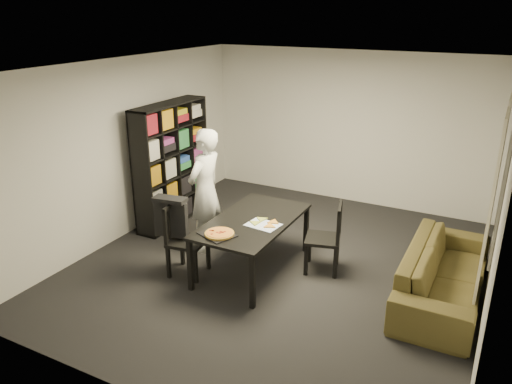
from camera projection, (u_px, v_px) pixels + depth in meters
The scene contains 16 objects.
room at pixel (282, 173), 6.22m from camera, with size 5.01×5.51×2.61m.
window_pane at pixel (506, 173), 5.58m from camera, with size 0.02×1.40×1.60m, color black.
window_frame at pixel (506, 173), 5.58m from camera, with size 0.03×1.52×1.72m, color white.
curtain_left at pixel (489, 217), 5.31m from camera, with size 0.03×0.70×2.25m, color beige.
curtain_right at pixel (495, 188), 6.17m from camera, with size 0.03×0.70×2.25m, color beige.
bookshelf at pixel (172, 164), 7.78m from camera, with size 0.35×1.50×1.90m, color black.
dining_table at pixel (252, 224), 6.37m from camera, with size 0.94×1.70×0.71m.
chair_left at pixel (181, 234), 6.32m from camera, with size 0.50×0.50×0.95m.
chair_right at pixel (330, 233), 6.37m from camera, with size 0.53×0.53×0.93m.
draped_jacket at pixel (171, 215), 6.28m from camera, with size 0.45×0.24×0.53m.
person at pixel (205, 191), 6.87m from camera, with size 0.64×0.42×1.74m, color silver.
baking_tray at pixel (217, 234), 5.92m from camera, with size 0.40×0.32×0.01m, color black.
pepperoni_pizza at pixel (219, 233), 5.90m from camera, with size 0.35×0.35×0.03m.
kitchen_towel at pixel (263, 225), 6.18m from camera, with size 0.40×0.30×0.01m, color white.
pizza_slices at pixel (265, 222), 6.23m from camera, with size 0.37×0.31×0.01m, color gold, non-canonical shape.
sofa at pixel (444, 273), 5.84m from camera, with size 2.17×0.85×0.63m, color #45391B.
Camera 1 is at (2.44, -5.39, 3.26)m, focal length 35.00 mm.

